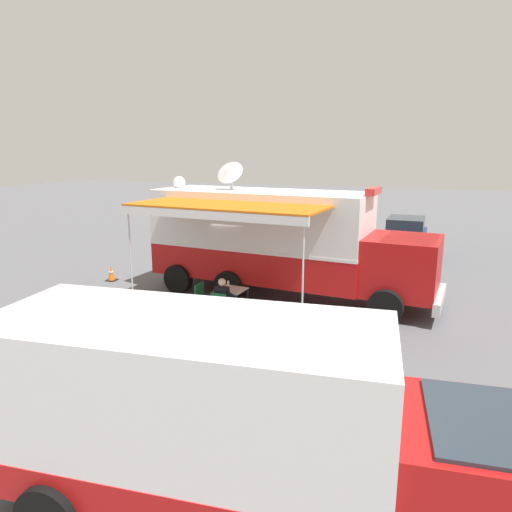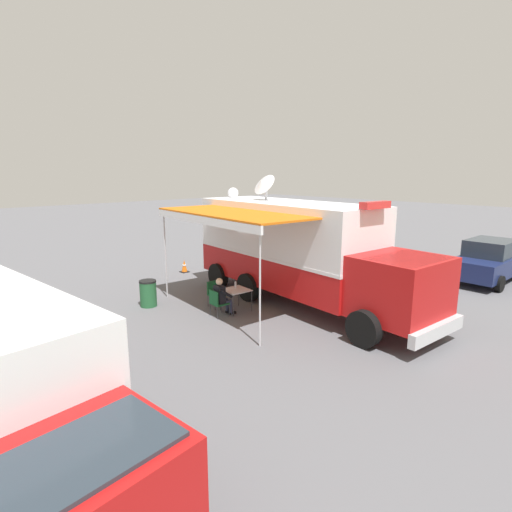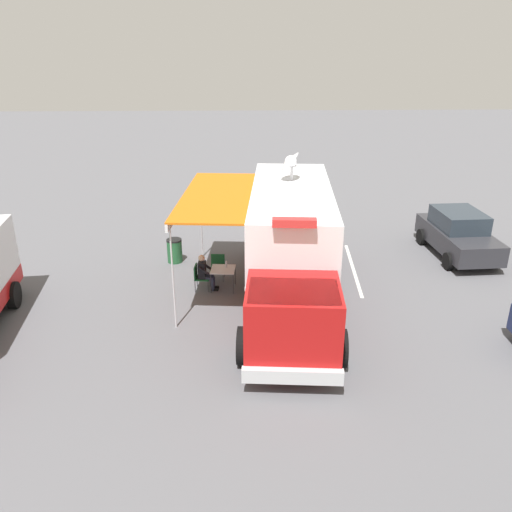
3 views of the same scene
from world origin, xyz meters
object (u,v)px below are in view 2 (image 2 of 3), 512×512
object	(u,v)px
car_far_corner	(489,261)
water_bottle	(235,285)
folding_chair_beside_table	(215,292)
folding_chair_at_table	(217,301)
car_behind_truck	(333,243)
seated_responder	(222,296)
folding_table	(236,291)
traffic_cone	(184,266)
command_truck	(299,249)
trash_bin	(148,293)

from	to	relation	value
car_far_corner	water_bottle	bearing A→B (deg)	-24.15
car_far_corner	folding_chair_beside_table	bearing A→B (deg)	-26.64
folding_chair_at_table	car_behind_truck	distance (m)	10.23
seated_responder	car_behind_truck	xyz separation A→B (m)	(-9.65, -2.80, 0.23)
water_bottle	folding_table	bearing A→B (deg)	53.88
folding_table	seated_responder	distance (m)	0.61
seated_responder	traffic_cone	world-z (taller)	seated_responder
folding_table	folding_chair_beside_table	size ratio (longest dim) A/B	0.99
command_truck	seated_responder	xyz separation A→B (m)	(2.75, -0.81, -1.29)
folding_chair_beside_table	car_behind_truck	size ratio (longest dim) A/B	0.20
folding_chair_beside_table	trash_bin	distance (m)	2.29
car_behind_truck	folding_chair_at_table	bearing A→B (deg)	15.78
command_truck	car_far_corner	distance (m)	8.83
folding_chair_beside_table	water_bottle	bearing A→B (deg)	115.02
seated_responder	folding_table	bearing A→B (deg)	-177.18
traffic_cone	car_behind_truck	world-z (taller)	car_behind_truck
traffic_cone	car_behind_truck	xyz separation A→B (m)	(-7.38, 2.90, 0.60)
water_bottle	folding_chair_at_table	distance (m)	0.98
folding_chair_beside_table	seated_responder	xyz separation A→B (m)	(0.40, 0.88, 0.14)
trash_bin	traffic_cone	distance (m)	4.83
water_bottle	folding_chair_beside_table	size ratio (longest dim) A/B	0.26
seated_responder	trash_bin	size ratio (longest dim) A/B	1.37
folding_chair_at_table	traffic_cone	xyz separation A→B (m)	(-2.46, -5.68, -0.23)
water_bottle	folding_chair_beside_table	xyz separation A→B (m)	(0.33, -0.70, -0.32)
water_bottle	car_behind_truck	distance (m)	9.31
folding_table	traffic_cone	bearing A→B (deg)	-106.35
water_bottle	traffic_cone	xyz separation A→B (m)	(-1.55, -5.52, -0.55)
folding_table	folding_chair_at_table	distance (m)	0.82
command_truck	folding_chair_at_table	world-z (taller)	command_truck
seated_responder	traffic_cone	size ratio (longest dim) A/B	2.16
folding_chair_at_table	car_behind_truck	xyz separation A→B (m)	(-9.84, -2.78, 0.37)
folding_chair_at_table	seated_responder	distance (m)	0.23
folding_chair_at_table	folding_table	bearing A→B (deg)	-178.93
folding_chair_at_table	traffic_cone	size ratio (longest dim) A/B	1.50
command_truck	car_behind_truck	xyz separation A→B (m)	(-6.90, -3.61, -1.06)
folding_chair_beside_table	trash_bin	bearing A→B (deg)	-42.89
seated_responder	car_far_corner	bearing A→B (deg)	158.12
seated_responder	car_behind_truck	bearing A→B (deg)	-163.85
command_truck	car_behind_truck	distance (m)	7.86
folding_chair_at_table	car_behind_truck	size ratio (longest dim) A/B	0.20
water_bottle	trash_bin	size ratio (longest dim) A/B	0.25
command_truck	seated_responder	bearing A→B (deg)	-16.40
trash_bin	car_behind_truck	world-z (taller)	car_behind_truck
car_behind_truck	car_far_corner	xyz separation A→B (m)	(-1.13, 7.13, 0.00)
command_truck	folding_chair_beside_table	xyz separation A→B (m)	(2.36, -1.69, -1.43)
trash_bin	traffic_cone	bearing A→B (deg)	-137.53
water_bottle	car_behind_truck	size ratio (longest dim) A/B	0.05
command_truck	car_behind_truck	size ratio (longest dim) A/B	2.25
traffic_cone	trash_bin	bearing A→B (deg)	42.47
seated_responder	folding_chair_at_table	bearing A→B (deg)	-4.61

